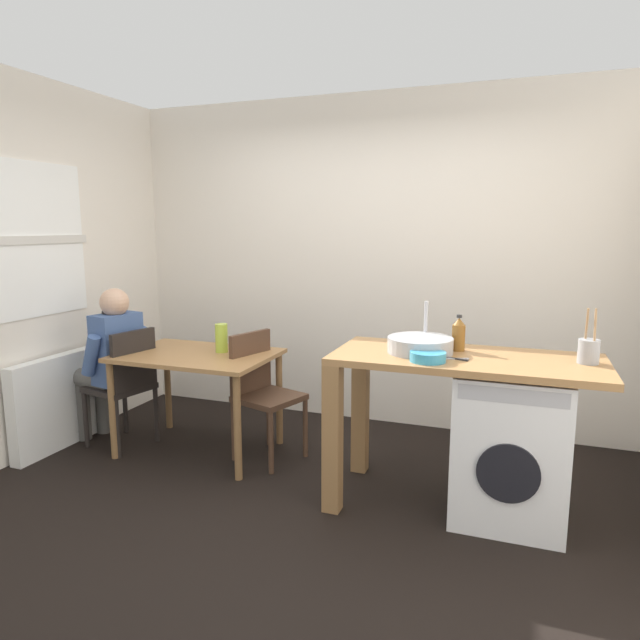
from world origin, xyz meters
TOP-DOWN VIEW (x-y plane):
  - ground_plane at (0.00, 0.00)m, footprint 5.46×5.46m
  - wall_back at (0.00, 1.75)m, footprint 4.60×0.10m
  - radiator at (-2.02, 0.30)m, footprint 0.10×0.80m
  - dining_table at (-0.99, 0.61)m, footprint 1.10×0.76m
  - chair_person_seat at (-1.54, 0.50)m, footprint 0.47×0.47m
  - chair_opposite at (-0.51, 0.69)m, footprint 0.50×0.50m
  - seated_person at (-1.70, 0.53)m, footprint 0.54×0.54m
  - kitchen_counter at (0.70, 0.40)m, footprint 1.50×0.68m
  - washing_machine at (1.18, 0.40)m, footprint 0.60×0.61m
  - sink_basin at (0.65, 0.40)m, footprint 0.38×0.38m
  - tap at (0.65, 0.58)m, footprint 0.02×0.02m
  - bottle_tall_green at (0.86, 0.53)m, footprint 0.08×0.08m
  - mixing_bowl at (0.73, 0.20)m, footprint 0.20×0.20m
  - utensil_crock at (1.55, 0.45)m, footprint 0.11×0.11m
  - vase at (-0.84, 0.71)m, footprint 0.09×0.09m
  - scissors at (0.87, 0.30)m, footprint 0.15×0.06m

SIDE VIEW (x-z plane):
  - ground_plane at x=0.00m, z-range 0.00..0.00m
  - radiator at x=-2.02m, z-range 0.00..0.70m
  - washing_machine at x=1.18m, z-range 0.00..0.86m
  - chair_person_seat at x=-1.54m, z-range 0.06..0.96m
  - chair_opposite at x=-0.51m, z-range 0.06..0.96m
  - dining_table at x=-0.99m, z-range 0.27..1.01m
  - seated_person at x=-1.70m, z-range 0.07..1.27m
  - kitchen_counter at x=0.70m, z-range 0.30..1.22m
  - vase at x=-0.84m, z-range 0.74..0.95m
  - scissors at x=0.87m, z-range 0.92..0.93m
  - mixing_bowl at x=0.73m, z-range 0.92..0.98m
  - sink_basin at x=0.65m, z-range 0.92..1.01m
  - utensil_crock at x=1.55m, z-range 0.84..1.14m
  - bottle_tall_green at x=0.86m, z-range 0.91..1.12m
  - tap at x=0.65m, z-range 0.92..1.20m
  - wall_back at x=0.00m, z-range 0.00..2.70m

